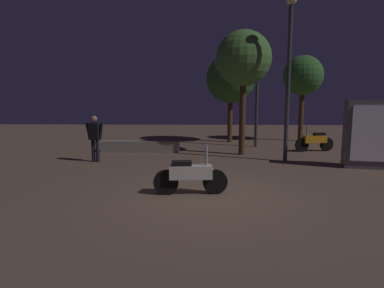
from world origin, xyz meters
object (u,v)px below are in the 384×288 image
Objects in this scene: motorcycle_white_foreground at (190,175)px; streetlamp_near at (289,59)px; person_rider_beside at (95,135)px; motorcycle_orange_parked_left at (315,141)px; kiosk_billboard at (373,134)px; streetlamp_far at (257,83)px.

streetlamp_near is at bearing 47.36° from motorcycle_white_foreground.
person_rider_beside reaches higher than motorcycle_white_foreground.
motorcycle_white_foreground is 7.84m from motorcycle_orange_parked_left.
motorcycle_white_foreground is at bearing 37.65° from kiosk_billboard.
motorcycle_orange_parked_left is at bearing 50.96° from streetlamp_near.
person_rider_beside is 6.98m from streetlamp_near.
streetlamp_near reaches higher than motorcycle_orange_parked_left.
person_rider_beside is at bearing -177.15° from streetlamp_near.
streetlamp_far is at bearing 65.55° from motorcycle_white_foreground.
motorcycle_orange_parked_left is (4.87, 6.14, 0.00)m from motorcycle_white_foreground.
motorcycle_orange_parked_left is 0.78× the size of kiosk_billboard.
streetlamp_far reaches higher than person_rider_beside.
streetlamp_far is at bearing -48.40° from kiosk_billboard.
streetlamp_far is (-0.45, 3.41, -0.62)m from streetlamp_near.
streetlamp_far is 2.09× the size of kiosk_billboard.
streetlamp_near is at bearing -76.34° from person_rider_beside.
motorcycle_white_foreground is 1.01× the size of motorcycle_orange_parked_left.
kiosk_billboard reaches higher than motorcycle_white_foreground.
motorcycle_orange_parked_left is 1.05× the size of person_rider_beside.
kiosk_billboard is (5.49, 2.94, 0.61)m from motorcycle_white_foreground.
motorcycle_white_foreground is at bearing -126.58° from person_rider_beside.
streetlamp_near is 1.25× the size of streetlamp_far.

